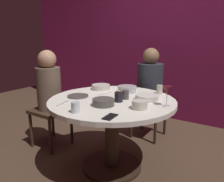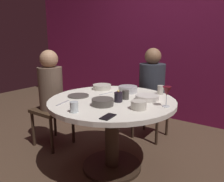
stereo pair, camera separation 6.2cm
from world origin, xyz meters
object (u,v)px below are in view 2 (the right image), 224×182
Objects in this scene: bowl_serving_large at (128,89)px; bowl_rice_portion at (139,105)px; seated_diner_left at (51,88)px; wine_glass at (167,92)px; candle_holder at (118,97)px; bowl_sauce_side at (103,102)px; bowl_small_white at (102,87)px; cup_near_candle at (126,95)px; dinner_plate at (78,96)px; cup_by_left_diner at (160,90)px; bowl_salad_center at (147,98)px; cup_by_right_diner at (74,107)px; cell_phone at (108,117)px; seated_diner_back at (152,84)px; dining_table at (112,116)px.

bowl_rice_portion reaches higher than bowl_serving_large.
wine_glass is at bearing 2.78° from seated_diner_left.
seated_diner_left is at bearing 177.62° from candle_holder.
bowl_sauce_side is at bearing -149.14° from wine_glass.
bowl_small_white is 2.38× the size of cup_near_candle.
cup_near_candle reaches higher than dinner_plate.
cup_by_left_diner reaches higher than bowl_small_white.
bowl_salad_center is at bearing 57.28° from bowl_sauce_side.
bowl_small_white is 2.41× the size of cup_by_right_diner.
bowl_serving_large reaches higher than cell_phone.
bowl_serving_large is at bearing 129.78° from bowl_rice_portion.
bowl_rice_portion is 0.57m from cup_by_left_diner.
seated_diner_left is 1.26m from seated_diner_back.
seated_diner_back reaches higher than dining_table.
bowl_serving_large is at bearing 104.87° from cell_phone.
wine_glass is at bearing -23.04° from bowl_salad_center.
cell_phone is 0.32m from bowl_rice_portion.
seated_diner_back is (0.00, 0.89, 0.17)m from dining_table.
dining_table is 0.29m from bowl_sauce_side.
cup_by_left_diner is at bearing 87.13° from bowl_salad_center.
seated_diner_back is 5.69× the size of bowl_small_white.
seated_diner_back is at bearing 89.04° from cup_by_right_diner.
dining_table is 0.48m from bowl_small_white.
dinner_plate is 0.96× the size of bowl_salad_center.
bowl_rice_portion is (0.09, 0.30, 0.03)m from cell_phone.
cell_phone is at bearing 11.26° from seated_diner_back.
cup_near_candle is at bearing 78.27° from bowl_sauce_side.
seated_diner_left is 0.99m from candle_holder.
bowl_rice_portion is at bearing 67.32° from cell_phone.
dinner_plate is 0.69m from bowl_rice_portion.
cup_near_candle is 0.57m from cup_by_right_diner.
candle_holder is 0.53m from cup_by_left_diner.
seated_diner_left is 5.32× the size of bowl_salad_center.
dinner_plate is 1.02× the size of bowl_small_white.
wine_glass is 0.57m from cell_phone.
wine_glass is at bearing 50.16° from bowl_rice_portion.
cup_by_right_diner is (-0.02, -0.49, 0.21)m from dining_table.
cup_by_left_diner reaches higher than cup_by_right_diner.
wine_glass is 0.85× the size of bowl_small_white.
wine_glass is at bearing -25.32° from bowl_serving_large.
dining_table is at bearing -150.41° from bowl_salad_center.
candle_holder reaches higher than bowl_rice_portion.
bowl_sauce_side is at bearing -83.29° from bowl_serving_large.
bowl_sauce_side reaches higher than cell_phone.
dining_table is 1.03× the size of seated_diner_back.
cell_phone is 0.69× the size of bowl_serving_large.
bowl_serving_large is at bearing -158.09° from cup_by_left_diner.
wine_glass reaches higher than bowl_rice_portion.
bowl_rice_portion is (0.35, -1.01, 0.03)m from seated_diner_back.
seated_diner_back is 12.79× the size of cup_by_left_diner.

